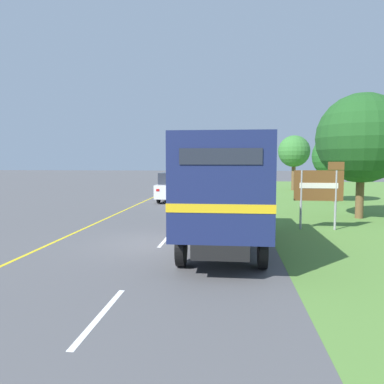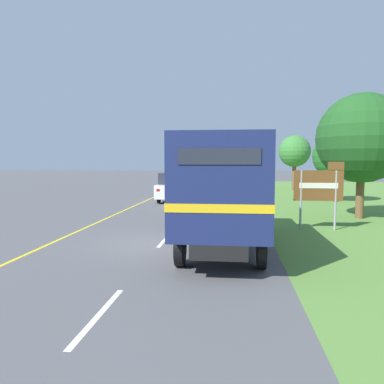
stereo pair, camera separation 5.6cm
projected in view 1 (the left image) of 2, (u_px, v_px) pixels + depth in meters
name	position (u px, v px, depth m)	size (l,w,h in m)	color
ground_plane	(162.00, 243.00, 12.53)	(200.00, 200.00, 0.00)	#515154
edge_line_yellow	(139.00, 204.00, 24.42)	(0.12, 57.54, 0.01)	yellow
centre_dash_nearest	(101.00, 315.00, 6.68)	(0.12, 2.60, 0.01)	white
centre_dash_near	(166.00, 239.00, 13.22)	(0.12, 2.60, 0.01)	white
centre_dash_mid_a	(188.00, 213.00, 19.76)	(0.12, 2.60, 0.01)	white
centre_dash_mid_b	(199.00, 201.00, 26.30)	(0.12, 2.60, 0.01)	white
centre_dash_far	(205.00, 193.00, 32.84)	(0.12, 2.60, 0.01)	white
centre_dash_farthest	(210.00, 188.00, 39.38)	(0.12, 2.60, 0.01)	white
horse_trailer_truck	(224.00, 187.00, 11.90)	(2.46, 7.87, 3.43)	black
lead_car_white	(173.00, 187.00, 25.64)	(1.80, 4.13, 1.98)	black
highway_sign	(320.00, 187.00, 14.95)	(1.92, 0.09, 2.73)	#9E9EA3
roadside_tree_near	(362.00, 138.00, 17.79)	(4.26, 4.26, 5.98)	brown
roadside_tree_mid	(336.00, 156.00, 25.48)	(3.15, 3.15, 4.69)	brown
roadside_tree_far	(294.00, 152.00, 35.45)	(2.99, 2.99, 5.22)	brown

